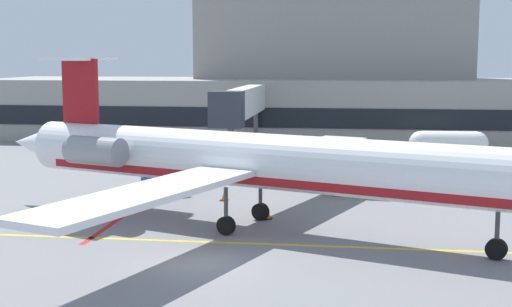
% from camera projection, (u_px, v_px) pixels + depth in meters
% --- Properties ---
extents(ground, '(120.00, 120.00, 0.11)m').
position_uv_depth(ground, '(201.00, 265.00, 29.40)').
color(ground, slate).
extents(terminal_building, '(67.58, 15.39, 18.44)m').
position_uv_depth(terminal_building, '(319.00, 76.00, 75.53)').
color(terminal_building, gray).
rests_on(terminal_building, ground).
extents(jet_bridge_west, '(2.40, 18.11, 6.05)m').
position_uv_depth(jet_bridge_west, '(242.00, 104.00, 58.84)').
color(jet_bridge_west, silver).
rests_on(jet_bridge_west, ground).
extents(regional_jet, '(32.58, 27.89, 8.50)m').
position_uv_depth(regional_jet, '(259.00, 162.00, 34.96)').
color(regional_jet, white).
rests_on(regional_jet, ground).
extents(baggage_tug, '(3.30, 2.16, 1.97)m').
position_uv_depth(baggage_tug, '(359.00, 180.00, 44.20)').
color(baggage_tug, '#E5B20C').
rests_on(baggage_tug, ground).
extents(pushback_tractor, '(3.45, 3.52, 1.80)m').
position_uv_depth(pushback_tractor, '(162.00, 179.00, 44.92)').
color(pushback_tractor, '#1E4CB2').
rests_on(pushback_tractor, ground).
extents(fuel_tank, '(6.55, 2.25, 2.37)m').
position_uv_depth(fuel_tank, '(448.00, 143.00, 59.58)').
color(fuel_tank, white).
rests_on(fuel_tank, ground).
extents(safety_cone_alpha, '(0.47, 0.47, 0.55)m').
position_uv_depth(safety_cone_alpha, '(224.00, 196.00, 42.41)').
color(safety_cone_alpha, orange).
rests_on(safety_cone_alpha, ground).
extents(safety_cone_bravo, '(0.47, 0.47, 0.55)m').
position_uv_depth(safety_cone_bravo, '(268.00, 214.00, 37.64)').
color(safety_cone_bravo, orange).
rests_on(safety_cone_bravo, ground).
extents(safety_cone_charlie, '(0.47, 0.47, 0.55)m').
position_uv_depth(safety_cone_charlie, '(177.00, 193.00, 43.53)').
color(safety_cone_charlie, orange).
rests_on(safety_cone_charlie, ground).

